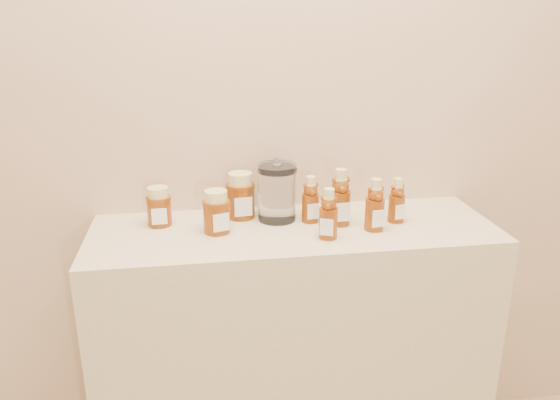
{
  "coord_description": "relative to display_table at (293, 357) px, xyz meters",
  "views": [
    {
      "loc": [
        -0.27,
        0.08,
        1.51
      ],
      "look_at": [
        -0.05,
        1.52,
        1.0
      ],
      "focal_mm": 35.0,
      "sensor_mm": 36.0,
      "label": 1
    }
  ],
  "objects": [
    {
      "name": "wall_back",
      "position": [
        0.0,
        0.2,
        0.9
      ],
      "size": [
        3.5,
        0.02,
        2.7
      ],
      "primitive_type": "cube",
      "color": "tan",
      "rests_on": "ground"
    },
    {
      "name": "display_table",
      "position": [
        0.0,
        0.0,
        0.0
      ],
      "size": [
        1.2,
        0.4,
        0.9
      ],
      "primitive_type": "cube",
      "color": "#C2B48E",
      "rests_on": "ground"
    },
    {
      "name": "bear_bottle_back_left",
      "position": [
        0.06,
        0.05,
        0.53
      ],
      "size": [
        0.06,
        0.06,
        0.16
      ],
      "primitive_type": null,
      "rotation": [
        0.0,
        0.0,
        0.14
      ],
      "color": "#632807",
      "rests_on": "display_table"
    },
    {
      "name": "bear_bottle_back_mid",
      "position": [
        0.14,
        0.01,
        0.55
      ],
      "size": [
        0.07,
        0.07,
        0.19
      ],
      "primitive_type": null,
      "rotation": [
        0.0,
        0.0,
        0.05
      ],
      "color": "#632807",
      "rests_on": "display_table"
    },
    {
      "name": "bear_bottle_back_right",
      "position": [
        0.31,
        0.01,
        0.53
      ],
      "size": [
        0.06,
        0.06,
        0.15
      ],
      "primitive_type": null,
      "rotation": [
        0.0,
        0.0,
        0.18
      ],
      "color": "#632807",
      "rests_on": "display_table"
    },
    {
      "name": "bear_bottle_front_left",
      "position": [
        0.08,
        -0.09,
        0.53
      ],
      "size": [
        0.07,
        0.07,
        0.16
      ],
      "primitive_type": null,
      "rotation": [
        0.0,
        0.0,
        -0.4
      ],
      "color": "#632807",
      "rests_on": "display_table"
    },
    {
      "name": "bear_bottle_front_right",
      "position": [
        0.23,
        -0.05,
        0.54
      ],
      "size": [
        0.07,
        0.07,
        0.17
      ],
      "primitive_type": null,
      "rotation": [
        0.0,
        0.0,
        0.13
      ],
      "color": "#632807",
      "rests_on": "display_table"
    },
    {
      "name": "honey_jar_left",
      "position": [
        -0.39,
        0.09,
        0.51
      ],
      "size": [
        0.08,
        0.08,
        0.12
      ],
      "primitive_type": null,
      "rotation": [
        0.0,
        0.0,
        0.05
      ],
      "color": "#632807",
      "rests_on": "display_table"
    },
    {
      "name": "honey_jar_back",
      "position": [
        -0.15,
        0.11,
        0.52
      ],
      "size": [
        0.1,
        0.1,
        0.14
      ],
      "primitive_type": null,
      "rotation": [
        0.0,
        0.0,
        0.09
      ],
      "color": "#632807",
      "rests_on": "display_table"
    },
    {
      "name": "honey_jar_front",
      "position": [
        -0.23,
        0.0,
        0.51
      ],
      "size": [
        0.1,
        0.1,
        0.13
      ],
      "primitive_type": null,
      "rotation": [
        0.0,
        0.0,
        0.3
      ],
      "color": "#632807",
      "rests_on": "display_table"
    },
    {
      "name": "glass_canister",
      "position": [
        -0.04,
        0.08,
        0.54
      ],
      "size": [
        0.16,
        0.16,
        0.19
      ],
      "primitive_type": null,
      "rotation": [
        0.0,
        0.0,
        0.36
      ],
      "color": "white",
      "rests_on": "display_table"
    }
  ]
}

